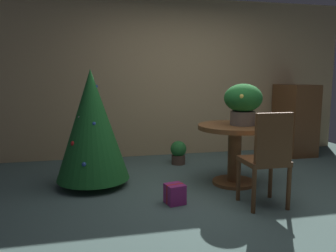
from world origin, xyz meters
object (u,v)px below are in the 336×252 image
object	(u,v)px
gift_box_purple	(175,194)
potted_plant	(178,152)
flower_vase	(243,101)
round_dining_table	(235,142)
holiday_tree	(92,125)
wooden_chair_near	(268,155)
wooden_cabinet	(295,120)

from	to	relation	value
gift_box_purple	potted_plant	distance (m)	1.62
flower_vase	potted_plant	size ratio (longest dim) A/B	1.40
round_dining_table	potted_plant	world-z (taller)	round_dining_table
holiday_tree	wooden_chair_near	bearing A→B (deg)	-33.17
holiday_tree	gift_box_purple	distance (m)	1.32
flower_vase	holiday_tree	size ratio (longest dim) A/B	0.35
gift_box_purple	wooden_cabinet	world-z (taller)	wooden_cabinet
wooden_chair_near	wooden_cabinet	xyz separation A→B (m)	(1.69, 2.12, 0.05)
round_dining_table	gift_box_purple	distance (m)	1.09
gift_box_purple	potted_plant	xyz separation A→B (m)	(0.45, 1.56, 0.08)
flower_vase	gift_box_purple	xyz separation A→B (m)	(-0.95, -0.44, -0.93)
wooden_chair_near	wooden_cabinet	size ratio (longest dim) A/B	0.82
wooden_chair_near	gift_box_purple	size ratio (longest dim) A/B	4.44
round_dining_table	wooden_chair_near	distance (m)	0.80
round_dining_table	potted_plant	distance (m)	1.21
potted_plant	wooden_cabinet	bearing A→B (deg)	6.45
flower_vase	wooden_chair_near	bearing A→B (deg)	-95.64
round_dining_table	wooden_chair_near	size ratio (longest dim) A/B	0.93
round_dining_table	potted_plant	xyz separation A→B (m)	(-0.43, 1.08, -0.34)
flower_vase	gift_box_purple	world-z (taller)	flower_vase
gift_box_purple	flower_vase	bearing A→B (deg)	24.94
round_dining_table	wooden_cabinet	size ratio (longest dim) A/B	0.77
round_dining_table	potted_plant	bearing A→B (deg)	111.85
flower_vase	potted_plant	world-z (taller)	flower_vase
flower_vase	gift_box_purple	bearing A→B (deg)	-155.06
round_dining_table	holiday_tree	world-z (taller)	holiday_tree
wooden_cabinet	potted_plant	world-z (taller)	wooden_cabinet
holiday_tree	wooden_cabinet	xyz separation A→B (m)	(3.40, 1.00, -0.16)
flower_vase	potted_plant	xyz separation A→B (m)	(-0.51, 1.12, -0.85)
flower_vase	wooden_cabinet	distance (m)	2.16
holiday_tree	gift_box_purple	size ratio (longest dim) A/B	6.40
round_dining_table	wooden_chair_near	xyz separation A→B (m)	(0.00, -0.79, 0.02)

